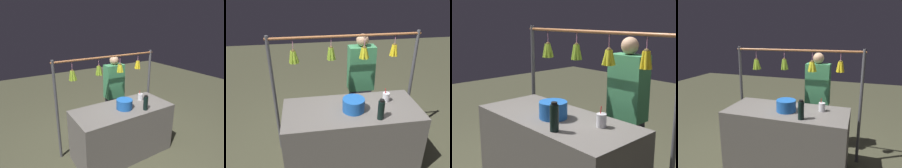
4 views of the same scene
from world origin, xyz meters
TOP-DOWN VIEW (x-y plane):
  - ground_plane at (0.00, 0.00)m, footprint 12.00×12.00m
  - market_counter at (0.00, 0.00)m, footprint 1.66×0.73m
  - display_rack at (0.01, -0.45)m, footprint 1.97×0.14m
  - water_bottle at (-0.27, 0.25)m, footprint 0.07×0.07m
  - blue_bucket at (-0.01, 0.04)m, footprint 0.26×0.26m
  - drink_cup at (-0.46, -0.11)m, footprint 0.09×0.09m
  - vendor_person at (-0.28, -0.71)m, footprint 0.38×0.21m

SIDE VIEW (x-z plane):
  - ground_plane at x=0.00m, z-range 0.00..0.00m
  - market_counter at x=0.00m, z-range 0.00..0.87m
  - vendor_person at x=-0.28m, z-range -0.01..1.59m
  - drink_cup at x=-0.46m, z-range 0.84..1.02m
  - blue_bucket at x=-0.01m, z-range 0.87..1.03m
  - water_bottle at x=-0.27m, z-range 0.86..1.11m
  - display_rack at x=0.01m, z-range 0.35..2.03m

